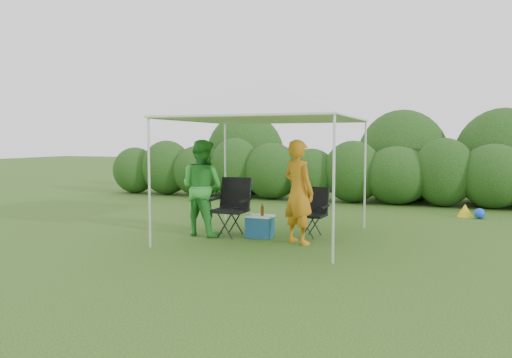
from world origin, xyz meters
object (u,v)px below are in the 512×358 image
(man, at_px, (298,192))
(woman, at_px, (202,188))
(cooler, at_px, (260,226))
(canopy, at_px, (268,99))
(chair_right, at_px, (313,209))
(chair_left, at_px, (232,203))

(man, height_order, woman, man)
(woman, xyz_separation_m, cooler, (1.07, 0.17, -0.67))
(woman, relative_size, cooler, 3.68)
(canopy, distance_m, man, 1.76)
(man, distance_m, woman, 1.86)
(man, bearing_deg, canopy, 3.26)
(chair_right, height_order, chair_left, chair_left)
(chair_left, bearing_deg, cooler, -0.46)
(man, bearing_deg, cooler, 11.36)
(chair_left, distance_m, cooler, 0.67)
(chair_left, xyz_separation_m, cooler, (0.54, -0.01, -0.40))
(chair_left, relative_size, man, 0.60)
(woman, distance_m, cooler, 1.27)
(canopy, xyz_separation_m, cooler, (-0.12, -0.07, -2.26))
(chair_right, height_order, man, man)
(man, bearing_deg, chair_left, 18.62)
(cooler, bearing_deg, canopy, 28.50)
(canopy, distance_m, chair_right, 2.13)
(chair_left, height_order, woman, woman)
(canopy, distance_m, chair_left, 1.98)
(chair_right, distance_m, man, 0.82)
(canopy, height_order, man, canopy)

